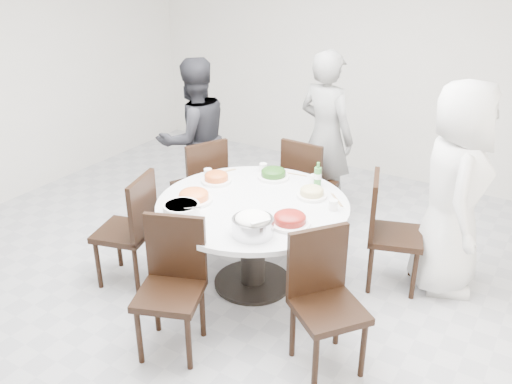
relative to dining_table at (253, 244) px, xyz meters
The scene contains 22 objects.
floor 0.43m from the dining_table, 131.44° to the right, with size 6.00×6.00×0.01m, color #A8A9AD.
wall_back 3.03m from the dining_table, 92.78° to the left, with size 6.00×0.01×2.80m, color silver.
dining_table is the anchor object (origin of this frame).
chair_ne 1.14m from the dining_table, 31.72° to the left, with size 0.42×0.42×0.95m, color black.
chair_n 1.12m from the dining_table, 92.40° to the left, with size 0.42×0.42×0.95m, color black.
chair_nw 1.11m from the dining_table, 150.05° to the left, with size 0.42×0.42×0.95m, color black.
chair_sw 1.05m from the dining_table, 151.91° to the right, with size 0.42×0.42×0.95m, color black.
chair_s 0.97m from the dining_table, 93.15° to the right, with size 0.42×0.42×0.95m, color black.
chair_se 1.08m from the dining_table, 31.07° to the right, with size 0.42×0.42×0.95m, color black.
diner_right 1.63m from the dining_table, 31.84° to the left, with size 0.84×0.54×1.71m, color silver.
diner_middle 1.53m from the dining_table, 92.45° to the left, with size 0.62×0.41×1.70m, color black.
diner_left 1.51m from the dining_table, 145.59° to the left, with size 0.78×0.61×1.61m, color black.
dish_greens 0.65m from the dining_table, 101.54° to the left, with size 0.27×0.27×0.07m, color white.
dish_pale 0.63m from the dining_table, 43.44° to the left, with size 0.24×0.24×0.06m, color white.
dish_orange 0.64m from the dining_table, 159.79° to the left, with size 0.25×0.25×0.07m, color white.
dish_redbrown 0.61m from the dining_table, 21.86° to the right, with size 0.30×0.30×0.07m, color white.
dish_tofu 0.62m from the dining_table, 151.15° to the right, with size 0.30×0.30×0.08m, color white.
rice_bowl 0.67m from the dining_table, 57.79° to the right, with size 0.29×0.29×0.12m, color silver.
soup_bowl 0.70m from the dining_table, 127.01° to the right, with size 0.27×0.27×0.08m, color white.
beverage_bottle 0.78m from the dining_table, 62.06° to the left, with size 0.06×0.06×0.21m, color #337830.
tea_cups 0.73m from the dining_table, 86.31° to the left, with size 0.07×0.07×0.08m, color white.
chopsticks 0.73m from the dining_table, 86.88° to the left, with size 0.24×0.04×0.01m, color tan, non-canonical shape.
Camera 1 is at (2.15, -3.04, 2.59)m, focal length 38.00 mm.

